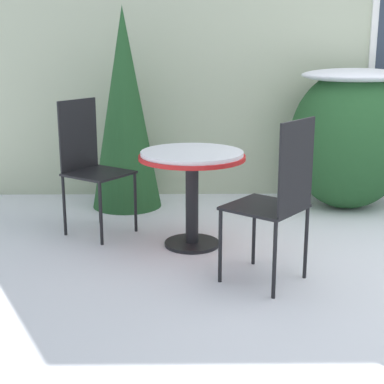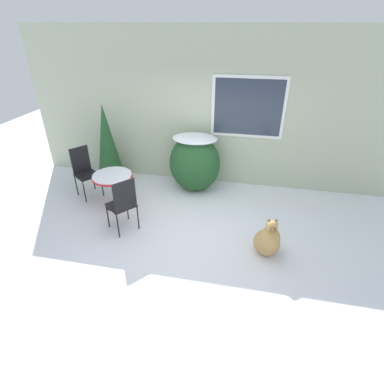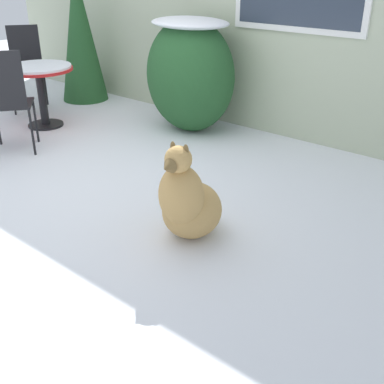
{
  "view_description": "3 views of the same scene",
  "coord_description": "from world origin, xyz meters",
  "views": [
    {
      "loc": [
        -1.63,
        -3.49,
        1.5
      ],
      "look_at": [
        -1.58,
        0.67,
        0.41
      ],
      "focal_mm": 55.0,
      "sensor_mm": 36.0,
      "label": 1
    },
    {
      "loc": [
        0.96,
        -4.05,
        3.27
      ],
      "look_at": [
        0.0,
        0.6,
        0.55
      ],
      "focal_mm": 28.0,
      "sensor_mm": 36.0,
      "label": 2
    },
    {
      "loc": [
        3.3,
        -2.46,
        1.82
      ],
      "look_at": [
        1.37,
        -0.14,
        0.34
      ],
      "focal_mm": 45.0,
      "sensor_mm": 36.0,
      "label": 3
    }
  ],
  "objects": [
    {
      "name": "patio_chair_near_table",
      "position": [
        -2.37,
        1.01,
        0.57
      ],
      "size": [
        0.6,
        0.6,
        1.05
      ],
      "rotation": [
        0.0,
        0.0,
        0.94
      ],
      "color": "black",
      "rests_on": "ground_plane"
    },
    {
      "name": "evergreen_bush",
      "position": [
        -2.17,
        1.76,
        0.89
      ],
      "size": [
        0.63,
        0.63,
        1.78
      ],
      "color": "#235128",
      "rests_on": "ground_plane"
    },
    {
      "name": "house_wall",
      "position": [
        0.04,
        2.2,
        1.63
      ],
      "size": [
        8.0,
        0.1,
        3.25
      ],
      "color": "#B2BC9E",
      "rests_on": "ground_plane"
    },
    {
      "name": "patio_chair_far_side",
      "position": [
        -1.07,
        -0.04,
        0.57
      ],
      "size": [
        0.6,
        0.6,
        1.05
      ],
      "rotation": [
        0.0,
        0.0,
        4.03
      ],
      "color": "black",
      "rests_on": "ground_plane"
    },
    {
      "name": "patio_table",
      "position": [
        -1.58,
        0.67,
        0.57
      ],
      "size": [
        0.77,
        0.77,
        0.71
      ],
      "color": "black",
      "rests_on": "ground_plane"
    },
    {
      "name": "shrub_left",
      "position": [
        -0.16,
        1.67,
        0.66
      ],
      "size": [
        1.08,
        0.82,
        1.25
      ],
      "color": "#235128",
      "rests_on": "ground_plane"
    }
  ]
}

